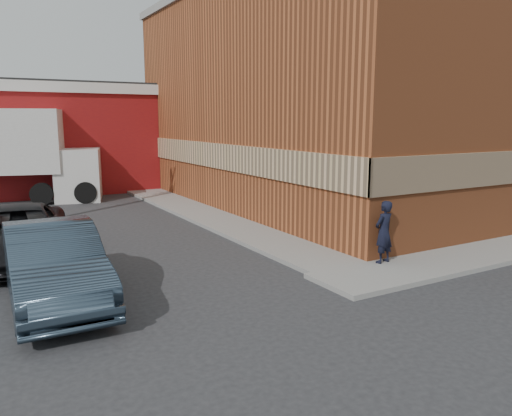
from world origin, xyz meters
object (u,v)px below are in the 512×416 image
sedan (54,264)px  box_truck (4,149)px  brick_building (352,99)px  man (384,232)px  suv_a (18,234)px

sedan → box_truck: (0.08, 14.49, 1.61)m
brick_building → box_truck: brick_building is taller
brick_building → sedan: bearing=-151.8°
man → brick_building: bearing=-136.6°
suv_a → box_truck: size_ratio=0.59×
man → sedan: (-7.67, 1.54, -0.11)m
box_truck → brick_building: bearing=-10.3°
man → box_truck: box_truck is taller
man → suv_a: size_ratio=0.31×
man → suv_a: bearing=-44.3°
man → suv_a: man is taller
brick_building → man: 12.03m
man → sedan: size_ratio=0.33×
suv_a → box_truck: 10.83m
brick_building → sedan: size_ratio=3.69×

